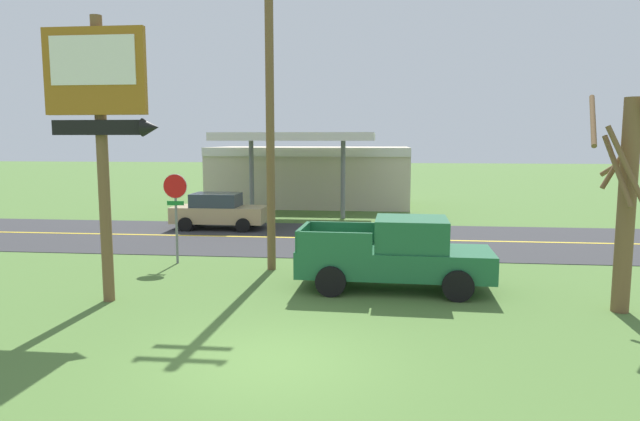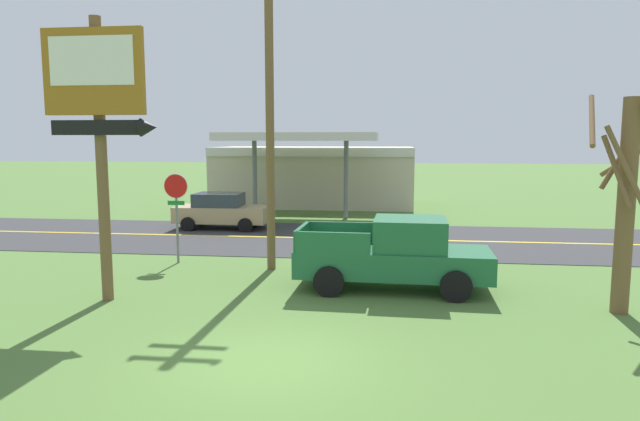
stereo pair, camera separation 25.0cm
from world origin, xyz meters
name	(u,v)px [view 1 (the left image)]	position (x,y,z in m)	size (l,w,h in m)	color
ground_plane	(273,362)	(0.00, 0.00, 0.00)	(180.00, 180.00, 0.00)	#4C7033
road_asphalt	(333,239)	(0.00, 13.00, 0.01)	(140.00, 8.00, 0.02)	#333335
road_centre_line	(333,238)	(0.00, 13.00, 0.02)	(126.00, 0.20, 0.01)	gold
motel_sign	(100,108)	(-4.81, 3.33, 4.80)	(2.79, 0.54, 6.99)	brown
stop_sign	(176,202)	(-4.71, 7.83, 2.03)	(0.80, 0.08, 2.95)	slate
utility_pole	(270,102)	(-1.46, 7.31, 5.17)	(1.76, 0.26, 9.77)	brown
bare_tree	(627,195)	(7.60, 3.91, 2.77)	(2.44, 2.05, 5.20)	brown
gas_station	(310,174)	(-2.42, 24.78, 1.94)	(12.00, 11.50, 4.40)	beige
pickup_green_parked_on_lawn	(397,254)	(2.37, 5.38, 0.96)	(5.26, 2.37, 1.96)	#1E6038
car_tan_near_lane	(219,211)	(-5.40, 15.00, 0.83)	(4.20, 2.00, 1.64)	tan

